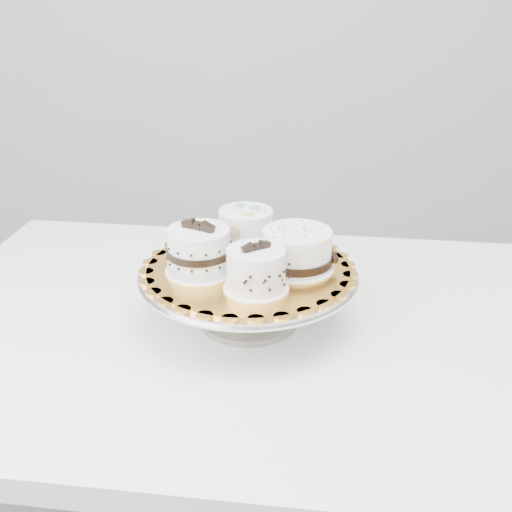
{
  "coord_description": "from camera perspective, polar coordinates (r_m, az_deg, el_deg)",
  "views": [
    {
      "loc": [
        -0.16,
        -0.84,
        1.33
      ],
      "look_at": [
        -0.08,
        0.14,
        0.88
      ],
      "focal_mm": 45.0,
      "sensor_mm": 36.0,
      "label": 1
    }
  ],
  "objects": [
    {
      "name": "cake_stand",
      "position": [
        1.11,
        -0.69,
        -2.75
      ],
      "size": [
        0.38,
        0.38,
        0.1
      ],
      "color": "gray",
      "rests_on": "table"
    },
    {
      "name": "cake_dots",
      "position": [
        1.16,
        -0.9,
        2.44
      ],
      "size": [
        0.12,
        0.12,
        0.07
      ],
      "rotation": [
        0.0,
        0.0,
        -0.34
      ],
      "color": "white",
      "rests_on": "cake_board"
    },
    {
      "name": "cake_swirl",
      "position": [
        1.01,
        0.0,
        -1.29
      ],
      "size": [
        0.13,
        0.13,
        0.08
      ],
      "rotation": [
        0.0,
        0.0,
        0.46
      ],
      "color": "white",
      "rests_on": "cake_board"
    },
    {
      "name": "cake_board",
      "position": [
        1.1,
        -0.7,
        -1.14
      ],
      "size": [
        0.36,
        0.36,
        0.01
      ],
      "primitive_type": "cylinder",
      "rotation": [
        0.0,
        0.0,
        -0.04
      ],
      "color": "gold",
      "rests_on": "cake_stand"
    },
    {
      "name": "cake_banded",
      "position": [
        1.07,
        -5.08,
        0.33
      ],
      "size": [
        0.15,
        0.15,
        0.1
      ],
      "rotation": [
        0.0,
        0.0,
        -0.59
      ],
      "color": "white",
      "rests_on": "cake_board"
    },
    {
      "name": "table",
      "position": [
        1.19,
        0.54,
        -8.88
      ],
      "size": [
        1.41,
        1.09,
        0.75
      ],
      "rotation": [
        0.0,
        0.0,
        -0.21
      ],
      "color": "white",
      "rests_on": "floor"
    },
    {
      "name": "cake_ribbon",
      "position": [
        1.09,
        3.71,
        0.49
      ],
      "size": [
        0.14,
        0.14,
        0.07
      ],
      "rotation": [
        0.0,
        0.0,
        0.19
      ],
      "color": "white",
      "rests_on": "cake_board"
    }
  ]
}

